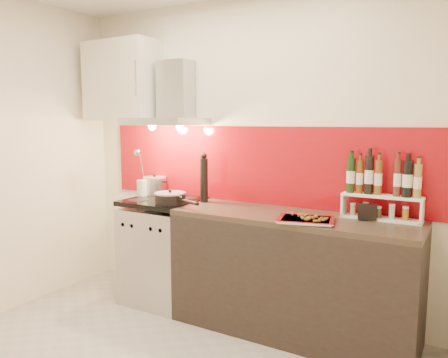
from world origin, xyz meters
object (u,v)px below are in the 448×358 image
Objects in this scene: counter at (292,274)px; saute_pan at (171,198)px; baking_tray at (306,219)px; stock_pot at (155,185)px; pepper_mill at (204,178)px; range_stove at (164,251)px.

saute_pan reaches higher than counter.
baking_tray is (1.17, -0.02, -0.04)m from saute_pan.
stock_pot is 0.50× the size of baking_tray.
stock_pot reaches higher than counter.
counter is at bearing -7.44° from pepper_mill.
pepper_mill is 1.06m from baking_tray.
stock_pot reaches higher than saute_pan.
counter is 8.25× the size of stock_pot.
stock_pot is at bearing 143.53° from saute_pan.
range_stove is at bearing -37.38° from stock_pot.
pepper_mill is (0.59, -0.07, 0.11)m from stock_pot.
saute_pan is 0.33m from pepper_mill.
pepper_mill reaches higher than saute_pan.
saute_pan is at bearing -35.23° from range_stove.
stock_pot is 1.64m from baking_tray.
counter is 1.08m from pepper_mill.
stock_pot is 0.53m from saute_pan.
saute_pan is at bearing 178.81° from baking_tray.
baking_tray is (1.36, -0.15, 0.47)m from range_stove.
counter is 4.12× the size of baking_tray.
pepper_mill is (0.17, 0.25, 0.15)m from saute_pan.
baking_tray is (0.16, -0.16, 0.47)m from counter.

